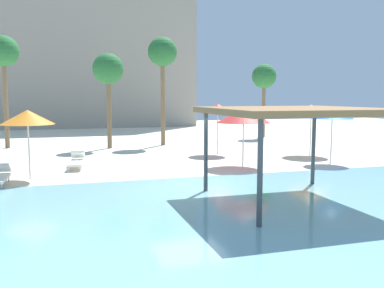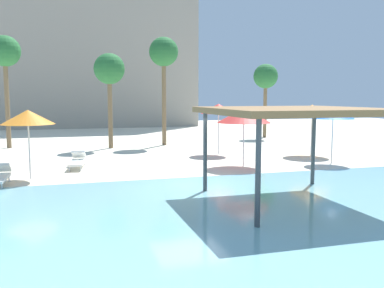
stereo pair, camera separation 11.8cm
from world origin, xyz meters
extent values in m
plane|color=beige|center=(0.00, 0.00, 0.00)|extent=(80.00, 80.00, 0.00)
cube|color=#7AB7C1|center=(0.00, -5.25, 0.02)|extent=(44.00, 13.50, 0.04)
cylinder|color=#42474C|center=(0.30, -0.97, 1.35)|extent=(0.14, 0.14, 2.70)
cylinder|color=#42474C|center=(4.42, -0.97, 1.35)|extent=(0.14, 0.14, 2.70)
cylinder|color=#42474C|center=(0.30, -5.10, 1.35)|extent=(0.14, 0.14, 2.70)
cube|color=olive|center=(2.36, -3.03, 2.79)|extent=(4.82, 4.82, 0.18)
cylinder|color=silver|center=(8.04, 3.12, 1.08)|extent=(0.06, 0.06, 2.16)
cone|color=blue|center=(8.04, 3.12, 2.44)|extent=(2.02, 2.02, 0.56)
cylinder|color=silver|center=(-5.57, 3.13, 1.07)|extent=(0.06, 0.06, 2.15)
cone|color=orange|center=(-5.57, 3.13, 2.42)|extent=(2.03, 2.03, 0.56)
cylinder|color=silver|center=(3.62, 3.52, 1.01)|extent=(0.06, 0.06, 2.02)
cone|color=red|center=(3.62, 3.52, 2.36)|extent=(2.47, 2.47, 0.68)
cylinder|color=silver|center=(3.93, 7.77, 1.14)|extent=(0.06, 0.06, 2.27)
cone|color=red|center=(3.93, 7.77, 2.55)|extent=(1.99, 1.99, 0.55)
cylinder|color=silver|center=(8.63, 5.87, 1.06)|extent=(0.06, 0.06, 2.12)
cone|color=orange|center=(8.63, 5.87, 2.45)|extent=(2.36, 2.36, 0.65)
cylinder|color=white|center=(-3.62, 4.32, 0.11)|extent=(0.05, 0.05, 0.22)
cylinder|color=white|center=(-4.10, 4.38, 0.11)|extent=(0.05, 0.05, 0.22)
cylinder|color=white|center=(-3.43, 5.75, 0.11)|extent=(0.05, 0.05, 0.22)
cylinder|color=white|center=(-3.91, 5.81, 0.11)|extent=(0.05, 0.05, 0.22)
cube|color=white|center=(-3.77, 5.06, 0.27)|extent=(0.84, 1.86, 0.10)
cube|color=white|center=(-3.67, 5.80, 0.55)|extent=(0.66, 0.58, 0.40)
cylinder|color=white|center=(-6.36, 1.34, 0.11)|extent=(0.05, 0.05, 0.22)
cylinder|color=white|center=(-6.30, 2.78, 0.11)|extent=(0.05, 0.05, 0.22)
cube|color=white|center=(-6.54, 2.81, 0.55)|extent=(0.62, 0.53, 0.40)
cylinder|color=brown|center=(-7.71, 14.17, 2.82)|extent=(0.28, 0.28, 5.64)
sphere|color=#286B33|center=(-7.71, 14.17, 5.99)|extent=(1.90, 1.90, 1.90)
cylinder|color=brown|center=(10.77, 15.98, 2.22)|extent=(0.28, 0.28, 4.44)
sphere|color=#286B33|center=(10.77, 15.98, 4.79)|extent=(1.90, 1.90, 1.90)
cylinder|color=brown|center=(2.00, 13.01, 2.88)|extent=(0.28, 0.28, 5.76)
sphere|color=#286B33|center=(2.00, 13.01, 6.11)|extent=(1.90, 1.90, 1.90)
cylinder|color=brown|center=(-1.58, 12.33, 2.28)|extent=(0.28, 0.28, 4.56)
sphere|color=#286B33|center=(-1.58, 12.33, 4.91)|extent=(1.90, 1.90, 1.90)
cube|color=#9E9384|center=(-1.61, 34.34, 9.40)|extent=(22.13, 9.72, 18.81)
camera|label=1|loc=(-4.15, -14.25, 3.21)|focal=39.46mm
camera|label=2|loc=(-4.04, -14.28, 3.21)|focal=39.46mm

